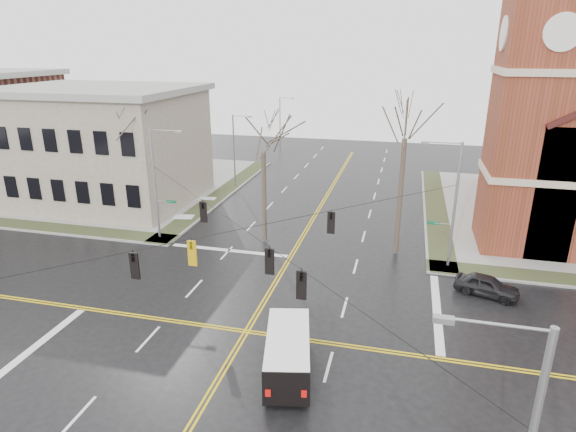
% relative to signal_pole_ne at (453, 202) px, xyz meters
% --- Properties ---
extents(ground, '(120.00, 120.00, 0.00)m').
position_rel_signal_pole_ne_xyz_m(ground, '(-11.32, -11.50, -4.95)').
color(ground, black).
rests_on(ground, ground).
extents(sidewalks, '(80.00, 80.00, 0.17)m').
position_rel_signal_pole_ne_xyz_m(sidewalks, '(-11.32, -11.50, -4.87)').
color(sidewalks, gray).
rests_on(sidewalks, ground).
extents(road_markings, '(100.00, 100.00, 0.01)m').
position_rel_signal_pole_ne_xyz_m(road_markings, '(-11.32, -11.50, -4.94)').
color(road_markings, gold).
rests_on(road_markings, ground).
extents(civic_building_a, '(18.00, 14.00, 11.00)m').
position_rel_signal_pole_ne_xyz_m(civic_building_a, '(-33.32, 8.50, 0.55)').
color(civic_building_a, gray).
rests_on(civic_building_a, ground).
extents(signal_pole_ne, '(2.75, 0.22, 9.00)m').
position_rel_signal_pole_ne_xyz_m(signal_pole_ne, '(0.00, 0.00, 0.00)').
color(signal_pole_ne, gray).
rests_on(signal_pole_ne, ground).
extents(signal_pole_nw, '(2.75, 0.22, 9.00)m').
position_rel_signal_pole_ne_xyz_m(signal_pole_nw, '(-22.64, 0.00, 0.00)').
color(signal_pole_nw, gray).
rests_on(signal_pole_nw, ground).
extents(span_wires, '(23.02, 23.02, 0.03)m').
position_rel_signal_pole_ne_xyz_m(span_wires, '(-11.32, -11.50, 1.25)').
color(span_wires, black).
rests_on(span_wires, ground).
extents(traffic_signals, '(8.21, 8.26, 1.30)m').
position_rel_signal_pole_ne_xyz_m(traffic_signals, '(-11.32, -12.17, 0.50)').
color(traffic_signals, black).
rests_on(traffic_signals, ground).
extents(streetlight_north_a, '(2.30, 0.20, 8.00)m').
position_rel_signal_pole_ne_xyz_m(streetlight_north_a, '(-21.97, 16.50, -0.48)').
color(streetlight_north_a, gray).
rests_on(streetlight_north_a, ground).
extents(streetlight_north_b, '(2.30, 0.20, 8.00)m').
position_rel_signal_pole_ne_xyz_m(streetlight_north_b, '(-21.97, 36.50, -0.48)').
color(streetlight_north_b, gray).
rests_on(streetlight_north_b, ground).
extents(cargo_van, '(3.19, 5.70, 2.05)m').
position_rel_signal_pole_ne_xyz_m(cargo_van, '(-8.23, -14.23, -3.74)').
color(cargo_van, white).
rests_on(cargo_van, ground).
extents(parked_car_a, '(4.25, 2.77, 1.34)m').
position_rel_signal_pole_ne_xyz_m(parked_car_a, '(2.31, -3.72, -4.28)').
color(parked_car_a, black).
rests_on(parked_car_a, ground).
extents(tree_nw_far, '(4.00, 4.00, 11.79)m').
position_rel_signal_pole_ne_xyz_m(tree_nw_far, '(-26.17, 2.21, 3.58)').
color(tree_nw_far, '#3E3527').
rests_on(tree_nw_far, ground).
extents(tree_nw_near, '(4.00, 4.00, 10.90)m').
position_rel_signal_pole_ne_xyz_m(tree_nw_near, '(-14.11, 1.49, 2.95)').
color(tree_nw_near, '#3E3527').
rests_on(tree_nw_near, ground).
extents(tree_ne, '(4.00, 4.00, 13.18)m').
position_rel_signal_pole_ne_xyz_m(tree_ne, '(-3.58, 1.60, 4.56)').
color(tree_ne, '#3E3527').
rests_on(tree_ne, ground).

